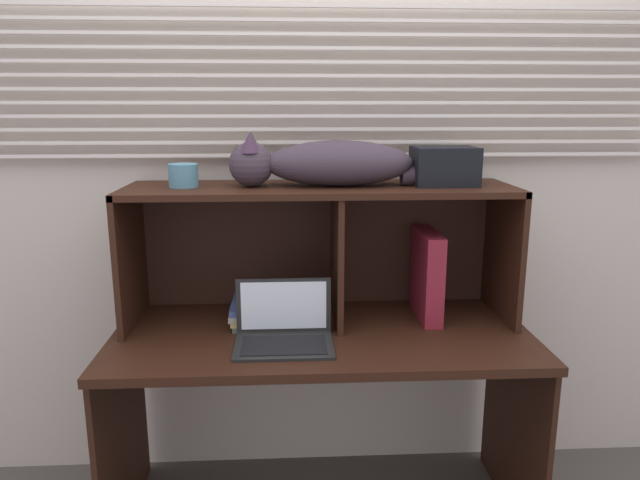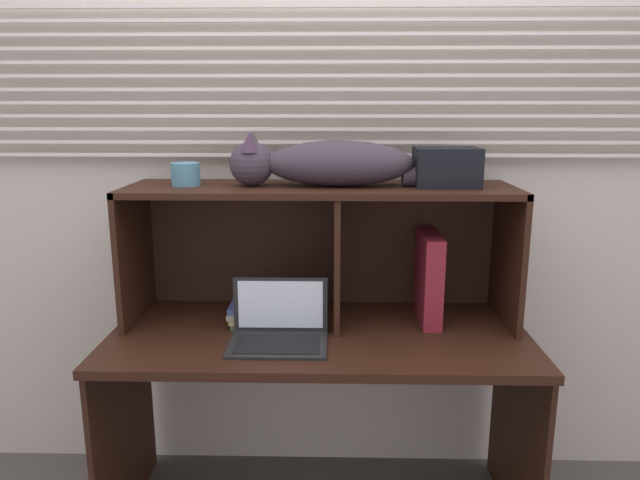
% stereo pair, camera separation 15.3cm
% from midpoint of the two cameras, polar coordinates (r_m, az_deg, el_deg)
% --- Properties ---
extents(back_panel_with_blinds, '(4.40, 0.08, 2.50)m').
position_cam_midpoint_polar(back_panel_with_blinds, '(2.23, 2.12, 7.73)').
color(back_panel_with_blinds, beige).
rests_on(back_panel_with_blinds, ground).
extents(desk, '(1.42, 0.65, 0.71)m').
position_cam_midpoint_polar(desk, '(2.06, 2.09, -12.48)').
color(desk, black).
rests_on(desk, ground).
extents(hutch_shelf_unit, '(1.34, 0.37, 0.48)m').
position_cam_midpoint_polar(hutch_shelf_unit, '(2.07, 2.34, 1.38)').
color(hutch_shelf_unit, black).
rests_on(hutch_shelf_unit, desk).
extents(cat, '(0.85, 0.19, 0.19)m').
position_cam_midpoint_polar(cat, '(2.00, 2.97, 7.49)').
color(cat, '#3A2F3A').
rests_on(cat, hutch_shelf_unit).
extents(laptop, '(0.31, 0.22, 0.20)m').
position_cam_midpoint_polar(laptop, '(1.91, -1.75, -8.83)').
color(laptop, black).
rests_on(laptop, desk).
extents(binder_upright, '(0.06, 0.27, 0.32)m').
position_cam_midpoint_polar(binder_upright, '(2.12, 12.64, -3.57)').
color(binder_upright, maroon).
rests_on(binder_upright, desk).
extents(book_stack, '(0.21, 0.27, 0.07)m').
position_cam_midpoint_polar(book_stack, '(2.12, -3.73, -6.71)').
color(book_stack, '#435C47').
rests_on(book_stack, desk).
extents(small_basket, '(0.10, 0.10, 0.08)m').
position_cam_midpoint_polar(small_basket, '(2.05, -10.96, 6.34)').
color(small_basket, teal).
rests_on(small_basket, hutch_shelf_unit).
extents(storage_box, '(0.22, 0.17, 0.13)m').
position_cam_midpoint_polar(storage_box, '(2.05, 14.39, 6.93)').
color(storage_box, black).
rests_on(storage_box, hutch_shelf_unit).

